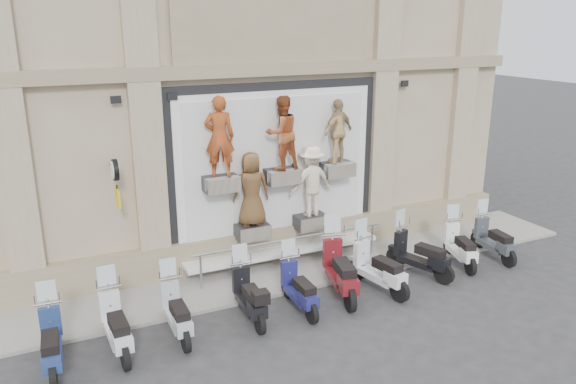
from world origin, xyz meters
The scene contains 16 objects.
ground centered at (0.00, 0.00, 0.00)m, with size 90.00×90.00×0.00m, color #2D2D30.
sidewalk centered at (0.00, 2.10, 0.04)m, with size 16.00×2.20×0.08m, color #989690.
building centered at (0.00, 7.00, 6.00)m, with size 14.00×8.60×12.00m, color tan, non-canonical shape.
shop_vitrine centered at (0.05, 2.74, 2.42)m, with size 5.60×0.83×4.30m.
guard_rail centered at (0.00, 2.00, 0.47)m, with size 5.06×0.10×0.93m, color #9EA0A5, non-canonical shape.
clock_sign_bracket centered at (-3.90, 2.47, 2.80)m, with size 0.10×0.80×1.02m.
scooter_a centered at (-5.55, 0.26, 0.72)m, with size 0.52×1.78×1.44m, color navy, non-canonical shape.
scooter_b centered at (-4.42, 0.35, 0.75)m, with size 0.54×1.83×1.49m, color silver, non-canonical shape.
scooter_c centered at (-3.27, 0.41, 0.70)m, with size 0.50×1.73×1.41m, color #9EA5AB, non-canonical shape.
scooter_d centered at (-1.76, 0.41, 0.72)m, with size 0.52×1.77×1.44m, color black, non-canonical shape.
scooter_e centered at (-0.66, 0.31, 0.70)m, with size 0.50×1.72×1.40m, color navy, non-canonical shape.
scooter_f centered at (0.46, 0.52, 0.85)m, with size 0.61×2.09×1.70m, color #5B0F15, non-canonical shape.
scooter_g centered at (1.37, 0.35, 0.77)m, with size 0.55×1.90×1.54m, color silver, non-canonical shape.
scooter_h centered at (2.73, 0.59, 0.76)m, with size 0.55×1.87×1.52m, color black, non-canonical shape.
scooter_i centered at (4.05, 0.65, 0.71)m, with size 0.51×1.74×1.42m, color white, non-canonical shape.
scooter_j centered at (5.14, 0.62, 0.71)m, with size 0.51×1.75×1.42m, color #32383D, non-canonical shape.
Camera 1 is at (-5.50, -9.33, 5.92)m, focal length 35.00 mm.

